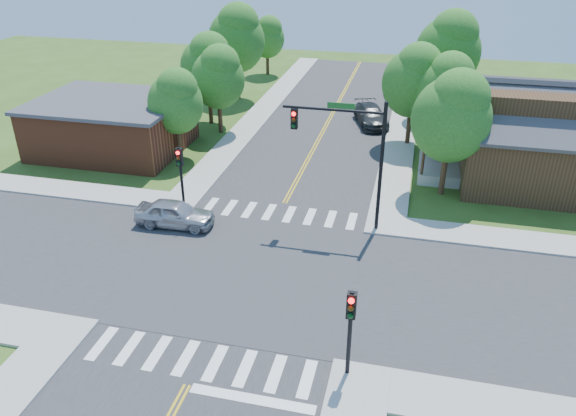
% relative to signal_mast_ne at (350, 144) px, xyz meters
% --- Properties ---
extents(ground, '(100.00, 100.00, 0.00)m').
position_rel_signal_mast_ne_xyz_m(ground, '(-3.91, -5.59, -4.85)').
color(ground, '#334D18').
rests_on(ground, ground).
extents(road_ns, '(10.00, 90.00, 0.04)m').
position_rel_signal_mast_ne_xyz_m(road_ns, '(-3.91, -5.59, -4.83)').
color(road_ns, '#2D2D30').
rests_on(road_ns, ground).
extents(road_ew, '(90.00, 10.00, 0.04)m').
position_rel_signal_mast_ne_xyz_m(road_ew, '(-3.91, -5.59, -4.83)').
color(road_ew, '#2D2D30').
rests_on(road_ew, ground).
extents(intersection_patch, '(10.20, 10.20, 0.06)m').
position_rel_signal_mast_ne_xyz_m(intersection_patch, '(-3.91, -5.59, -4.85)').
color(intersection_patch, '#2D2D30').
rests_on(intersection_patch, ground).
extents(sidewalk_ne, '(40.00, 40.00, 0.14)m').
position_rel_signal_mast_ne_xyz_m(sidewalk_ne, '(11.90, 10.23, -4.78)').
color(sidewalk_ne, '#9E9B93').
rests_on(sidewalk_ne, ground).
extents(sidewalk_nw, '(40.00, 40.00, 0.14)m').
position_rel_signal_mast_ne_xyz_m(sidewalk_nw, '(-19.73, 10.23, -4.78)').
color(sidewalk_nw, '#9E9B93').
rests_on(sidewalk_nw, ground).
extents(crosswalk_north, '(8.85, 2.00, 0.01)m').
position_rel_signal_mast_ne_xyz_m(crosswalk_north, '(-3.91, 0.61, -4.80)').
color(crosswalk_north, white).
rests_on(crosswalk_north, ground).
extents(crosswalk_south, '(8.85, 2.00, 0.01)m').
position_rel_signal_mast_ne_xyz_m(crosswalk_south, '(-3.91, -11.79, -4.80)').
color(crosswalk_south, white).
rests_on(crosswalk_south, ground).
extents(centerline, '(0.30, 90.00, 0.01)m').
position_rel_signal_mast_ne_xyz_m(centerline, '(-3.91, -5.59, -4.80)').
color(centerline, gold).
rests_on(centerline, ground).
extents(stop_bar, '(4.60, 0.45, 0.09)m').
position_rel_signal_mast_ne_xyz_m(stop_bar, '(-1.41, -13.19, -4.85)').
color(stop_bar, white).
rests_on(stop_bar, ground).
extents(signal_mast_ne, '(5.30, 0.42, 7.20)m').
position_rel_signal_mast_ne_xyz_m(signal_mast_ne, '(0.00, 0.00, 0.00)').
color(signal_mast_ne, black).
rests_on(signal_mast_ne, ground).
extents(signal_pole_se, '(0.34, 0.42, 3.80)m').
position_rel_signal_mast_ne_xyz_m(signal_pole_se, '(1.69, -11.21, -2.19)').
color(signal_pole_se, black).
rests_on(signal_pole_se, ground).
extents(signal_pole_nw, '(0.34, 0.42, 3.80)m').
position_rel_signal_mast_ne_xyz_m(signal_pole_nw, '(-9.51, -0.01, -2.19)').
color(signal_pole_nw, black).
rests_on(signal_pole_nw, ground).
extents(house_ne, '(13.05, 8.80, 7.11)m').
position_rel_signal_mast_ne_xyz_m(house_ne, '(11.19, 8.65, -1.52)').
color(house_ne, '#382113').
rests_on(house_ne, ground).
extents(building_nw, '(10.40, 8.40, 3.73)m').
position_rel_signal_mast_ne_xyz_m(building_nw, '(-18.11, 7.61, -2.97)').
color(building_nw, brown).
rests_on(building_nw, ground).
extents(tree_e_a, '(4.60, 4.37, 7.82)m').
position_rel_signal_mast_ne_xyz_m(tree_e_a, '(5.24, 5.44, 0.27)').
color(tree_e_a, '#382314').
rests_on(tree_e_a, ground).
extents(tree_e_b, '(4.29, 4.07, 7.29)m').
position_rel_signal_mast_ne_xyz_m(tree_e_b, '(4.94, 12.48, -0.08)').
color(tree_e_b, '#382314').
rests_on(tree_e_b, ground).
extents(tree_e_c, '(5.25, 4.98, 8.92)m').
position_rel_signal_mast_ne_xyz_m(tree_e_c, '(5.16, 20.51, 1.00)').
color(tree_e_c, '#382314').
rests_on(tree_e_c, ground).
extents(tree_e_d, '(4.04, 3.84, 6.87)m').
position_rel_signal_mast_ne_xyz_m(tree_e_d, '(5.07, 28.95, -0.36)').
color(tree_e_d, '#382314').
rests_on(tree_e_d, ground).
extents(tree_w_a, '(3.79, 3.60, 6.44)m').
position_rel_signal_mast_ne_xyz_m(tree_w_a, '(-12.74, 7.20, -0.64)').
color(tree_w_a, '#382314').
rests_on(tree_w_a, ground).
extents(tree_w_b, '(4.38, 4.16, 7.45)m').
position_rel_signal_mast_ne_xyz_m(tree_w_b, '(-13.19, 14.69, 0.03)').
color(tree_w_b, '#382314').
rests_on(tree_w_b, ground).
extents(tree_w_c, '(5.10, 4.85, 8.67)m').
position_rel_signal_mast_ne_xyz_m(tree_w_c, '(-13.17, 22.00, 0.83)').
color(tree_w_c, '#382314').
rests_on(tree_w_c, ground).
extents(tree_w_d, '(3.65, 3.46, 6.20)m').
position_rel_signal_mast_ne_xyz_m(tree_w_d, '(-12.88, 31.33, -0.79)').
color(tree_w_d, '#382314').
rests_on(tree_w_d, ground).
extents(tree_house, '(4.47, 4.25, 7.60)m').
position_rel_signal_mast_ne_xyz_m(tree_house, '(2.80, 13.49, 0.13)').
color(tree_house, '#382314').
rests_on(tree_house, ground).
extents(tree_bldg, '(4.09, 3.88, 6.95)m').
position_rel_signal_mast_ne_xyz_m(tree_bldg, '(-11.69, 12.80, -0.30)').
color(tree_bldg, '#382314').
rests_on(tree_bldg, ground).
extents(car_silver, '(2.01, 4.44, 1.48)m').
position_rel_signal_mast_ne_xyz_m(car_silver, '(-9.13, -2.09, -4.11)').
color(car_silver, '#B5B6BC').
rests_on(car_silver, ground).
extents(car_dgrey, '(5.28, 6.49, 1.51)m').
position_rel_signal_mast_ne_xyz_m(car_dgrey, '(-0.41, 17.39, -4.10)').
color(car_dgrey, '#272A2C').
rests_on(car_dgrey, ground).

